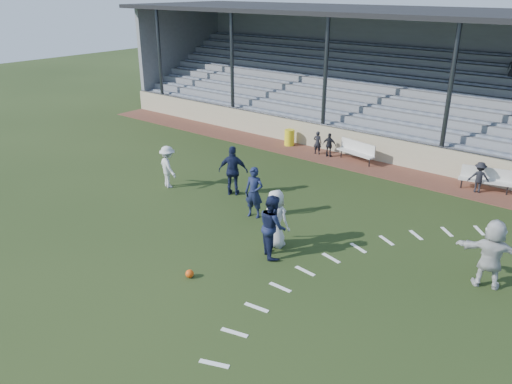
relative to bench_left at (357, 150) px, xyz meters
The scene contains 18 objects.
ground 10.84m from the bench_left, 86.87° to the right, with size 90.00×90.00×0.00m, color #233315.
cinder_track 0.88m from the bench_left, 27.38° to the right, with size 34.00×2.00×0.02m, color brown.
retaining_wall 0.95m from the bench_left, 51.52° to the left, with size 34.00×0.18×1.20m, color tan.
bench_left is the anchor object (origin of this frame).
bench_right 5.80m from the bench_left, ahead, with size 2.04×0.91×0.95m.
trash_bin 3.93m from the bench_left, behind, with size 0.51×0.51×0.82m, color yellow.
football 12.06m from the bench_left, 84.67° to the right, with size 0.24×0.24×0.24m, color #ED4E0D.
player_white_lead 9.17m from the bench_left, 78.01° to the right, with size 0.93×0.60×1.90m, color silver.
player_navy_lead 7.70m from the bench_left, 89.88° to the right, with size 0.68×0.44×1.86m, color #151C3C.
player_navy_mid 9.75m from the bench_left, 77.05° to the right, with size 0.96×0.75×1.98m, color #151C3C.
player_white_wing 8.89m from the bench_left, 120.52° to the right, with size 1.13×0.65×1.74m, color silver.
player_navy_wing 6.89m from the bench_left, 106.14° to the right, with size 1.16×0.48×1.99m, color #151C3C.
player_white_back 10.62m from the bench_left, 42.42° to the right, with size 1.85×0.59×2.00m, color silver.
sub_left_near 2.03m from the bench_left, behind, with size 0.42×0.27×1.15m, color black.
sub_left_far 1.37m from the bench_left, behind, with size 0.68×0.28×1.16m, color black.
sub_right 5.61m from the bench_left, ahead, with size 0.81×0.47×1.26m, color black.
grandstand 5.72m from the bench_left, 83.78° to the left, with size 34.60×9.00×6.61m.
penalty_arc 11.80m from the bench_left, 66.44° to the right, with size 3.89×14.63×0.01m.
Camera 1 is at (9.62, -9.55, 7.73)m, focal length 35.00 mm.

